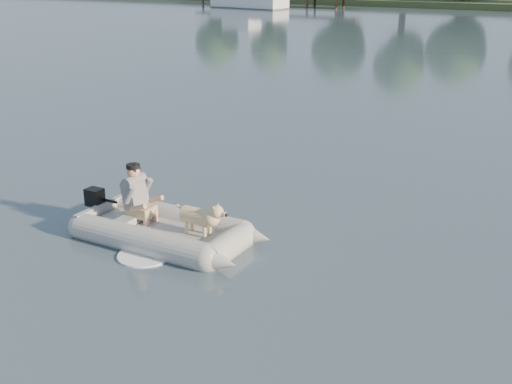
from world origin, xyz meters
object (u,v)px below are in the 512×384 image
Objects in this scene: dock at (275,1)px; dog at (198,219)px; man at (136,192)px; dinghy at (166,209)px.

dock reaches higher than dog.
dog is at bearing -63.14° from dock.
man is at bearing -64.23° from dock.
dog is at bearing -0.00° from man.
dinghy reaches higher than dog.
dock is at bearing 116.65° from dog.
dock is at bearing 116.11° from dinghy.
dock is 4.50× the size of dinghy.
dog is at bearing 4.57° from dinghy.
dock is 18.64× the size of man.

